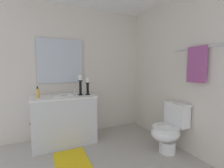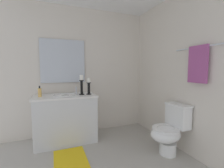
{
  "view_description": "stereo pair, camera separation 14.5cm",
  "coord_description": "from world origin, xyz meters",
  "px_view_note": "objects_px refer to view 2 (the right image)",
  "views": [
    {
      "loc": [
        1.77,
        -0.58,
        1.26
      ],
      "look_at": [
        -0.44,
        0.44,
        1.03
      ],
      "focal_mm": 24.56,
      "sensor_mm": 36.0,
      "label": 1
    },
    {
      "loc": [
        1.83,
        -0.45,
        1.26
      ],
      "look_at": [
        -0.44,
        0.44,
        1.03
      ],
      "focal_mm": 24.56,
      "sensor_mm": 36.0,
      "label": 2
    }
  ],
  "objects_px": {
    "mirror": "(63,61)",
    "bath_mat": "(70,159)",
    "sink_basin": "(65,97)",
    "towel_near_vanity": "(198,64)",
    "vanity_cabinet": "(66,118)",
    "candle_holder_short": "(82,84)",
    "toilet": "(169,130)",
    "candle_holder_tall": "(89,86)",
    "soap_bottle": "(40,92)",
    "towel_bar": "(200,47)"
  },
  "relations": [
    {
      "from": "bath_mat",
      "to": "sink_basin",
      "type": "bearing_deg",
      "value": 179.91
    },
    {
      "from": "sink_basin",
      "to": "candle_holder_short",
      "type": "height_order",
      "value": "candle_holder_short"
    },
    {
      "from": "vanity_cabinet",
      "to": "soap_bottle",
      "type": "bearing_deg",
      "value": -87.28
    },
    {
      "from": "sink_basin",
      "to": "candle_holder_short",
      "type": "relative_size",
      "value": 1.16
    },
    {
      "from": "vanity_cabinet",
      "to": "towel_near_vanity",
      "type": "distance_m",
      "value": 2.23
    },
    {
      "from": "sink_basin",
      "to": "mirror",
      "type": "relative_size",
      "value": 0.5
    },
    {
      "from": "mirror",
      "to": "toilet",
      "type": "relative_size",
      "value": 1.06
    },
    {
      "from": "toilet",
      "to": "towel_bar",
      "type": "bearing_deg",
      "value": 41.36
    },
    {
      "from": "candle_holder_tall",
      "to": "towel_bar",
      "type": "bearing_deg",
      "value": 45.35
    },
    {
      "from": "sink_basin",
      "to": "vanity_cabinet",
      "type": "bearing_deg",
      "value": -90.0
    },
    {
      "from": "vanity_cabinet",
      "to": "mirror",
      "type": "distance_m",
      "value": 1.05
    },
    {
      "from": "sink_basin",
      "to": "toilet",
      "type": "height_order",
      "value": "sink_basin"
    },
    {
      "from": "vanity_cabinet",
      "to": "soap_bottle",
      "type": "height_order",
      "value": "soap_bottle"
    },
    {
      "from": "soap_bottle",
      "to": "bath_mat",
      "type": "relative_size",
      "value": 0.3
    },
    {
      "from": "vanity_cabinet",
      "to": "towel_near_vanity",
      "type": "height_order",
      "value": "towel_near_vanity"
    },
    {
      "from": "vanity_cabinet",
      "to": "towel_bar",
      "type": "xyz_separation_m",
      "value": [
        1.26,
        1.61,
        1.14
      ]
    },
    {
      "from": "bath_mat",
      "to": "vanity_cabinet",
      "type": "bearing_deg",
      "value": -180.0
    },
    {
      "from": "toilet",
      "to": "soap_bottle",
      "type": "bearing_deg",
      "value": -118.86
    },
    {
      "from": "mirror",
      "to": "towel_near_vanity",
      "type": "bearing_deg",
      "value": 46.08
    },
    {
      "from": "sink_basin",
      "to": "toilet",
      "type": "relative_size",
      "value": 0.54
    },
    {
      "from": "candle_holder_short",
      "to": "toilet",
      "type": "xyz_separation_m",
      "value": [
        0.95,
        1.12,
        -0.64
      ]
    },
    {
      "from": "vanity_cabinet",
      "to": "sink_basin",
      "type": "xyz_separation_m",
      "value": [
        0.0,
        0.0,
        0.37
      ]
    },
    {
      "from": "candle_holder_short",
      "to": "towel_bar",
      "type": "bearing_deg",
      "value": 48.0
    },
    {
      "from": "candle_holder_tall",
      "to": "towel_near_vanity",
      "type": "bearing_deg",
      "value": 44.93
    },
    {
      "from": "toilet",
      "to": "candle_holder_short",
      "type": "bearing_deg",
      "value": -130.48
    },
    {
      "from": "bath_mat",
      "to": "candle_holder_tall",
      "type": "bearing_deg",
      "value": 144.48
    },
    {
      "from": "vanity_cabinet",
      "to": "candle_holder_tall",
      "type": "bearing_deg",
      "value": 81.43
    },
    {
      "from": "soap_bottle",
      "to": "toilet",
      "type": "distance_m",
      "value": 2.11
    },
    {
      "from": "candle_holder_tall",
      "to": "candle_holder_short",
      "type": "relative_size",
      "value": 0.85
    },
    {
      "from": "candle_holder_tall",
      "to": "bath_mat",
      "type": "xyz_separation_m",
      "value": [
        0.56,
        -0.4,
        -0.97
      ]
    },
    {
      "from": "vanity_cabinet",
      "to": "bath_mat",
      "type": "bearing_deg",
      "value": 0.0
    },
    {
      "from": "mirror",
      "to": "candle_holder_tall",
      "type": "height_order",
      "value": "mirror"
    },
    {
      "from": "sink_basin",
      "to": "candle_holder_tall",
      "type": "relative_size",
      "value": 1.37
    },
    {
      "from": "soap_bottle",
      "to": "sink_basin",
      "type": "bearing_deg",
      "value": 92.72
    },
    {
      "from": "soap_bottle",
      "to": "towel_near_vanity",
      "type": "bearing_deg",
      "value": 58.15
    },
    {
      "from": "candle_holder_short",
      "to": "towel_near_vanity",
      "type": "xyz_separation_m",
      "value": [
        1.2,
        1.32,
        0.32
      ]
    },
    {
      "from": "sink_basin",
      "to": "bath_mat",
      "type": "distance_m",
      "value": 1.0
    },
    {
      "from": "mirror",
      "to": "toilet",
      "type": "bearing_deg",
      "value": 47.29
    },
    {
      "from": "soap_bottle",
      "to": "towel_near_vanity",
      "type": "xyz_separation_m",
      "value": [
        1.24,
        1.99,
        0.44
      ]
    },
    {
      "from": "candle_holder_short",
      "to": "soap_bottle",
      "type": "bearing_deg",
      "value": -92.9
    },
    {
      "from": "mirror",
      "to": "bath_mat",
      "type": "distance_m",
      "value": 1.68
    },
    {
      "from": "sink_basin",
      "to": "mirror",
      "type": "distance_m",
      "value": 0.7
    },
    {
      "from": "sink_basin",
      "to": "towel_near_vanity",
      "type": "bearing_deg",
      "value": 51.76
    },
    {
      "from": "soap_bottle",
      "to": "towel_bar",
      "type": "bearing_deg",
      "value": 58.38
    },
    {
      "from": "mirror",
      "to": "bath_mat",
      "type": "bearing_deg",
      "value": -0.0
    },
    {
      "from": "mirror",
      "to": "soap_bottle",
      "type": "relative_size",
      "value": 4.43
    },
    {
      "from": "bath_mat",
      "to": "mirror",
      "type": "bearing_deg",
      "value": 180.0
    },
    {
      "from": "candle_holder_tall",
      "to": "bath_mat",
      "type": "distance_m",
      "value": 1.19
    },
    {
      "from": "towel_bar",
      "to": "candle_holder_short",
      "type": "bearing_deg",
      "value": -132.0
    },
    {
      "from": "candle_holder_tall",
      "to": "towel_bar",
      "type": "relative_size",
      "value": 0.37
    }
  ]
}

